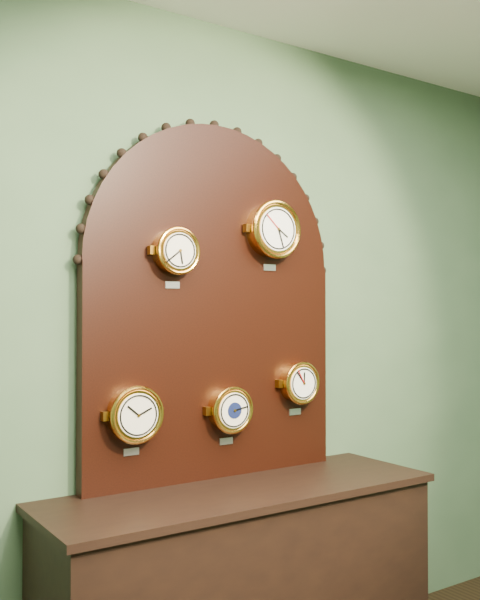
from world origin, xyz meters
TOP-DOWN VIEW (x-y plane):
  - wall_back at (0.00, 2.50)m, footprint 4.00×0.00m
  - shop_counter at (0.00, 2.23)m, footprint 1.60×0.50m
  - display_board at (0.00, 2.45)m, footprint 1.26×0.06m
  - roman_clock at (-0.22, 2.38)m, footprint 0.19×0.08m
  - arabic_clock at (0.27, 2.38)m, footprint 0.26×0.08m
  - hygrometer at (-0.40, 2.38)m, footprint 0.23×0.08m
  - barometer at (0.04, 2.38)m, footprint 0.20×0.08m
  - tide_clock at (0.41, 2.38)m, footprint 0.19×0.08m

SIDE VIEW (x-z plane):
  - shop_counter at x=0.00m, z-range 0.00..0.80m
  - barometer at x=0.04m, z-range 0.99..1.25m
  - hygrometer at x=-0.40m, z-range 1.00..1.27m
  - tide_clock at x=0.41m, z-range 1.09..1.33m
  - wall_back at x=0.00m, z-range -0.60..3.40m
  - display_board at x=0.00m, z-range 0.86..2.39m
  - roman_clock at x=-0.22m, z-range 1.65..1.90m
  - arabic_clock at x=0.27m, z-range 1.74..2.05m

